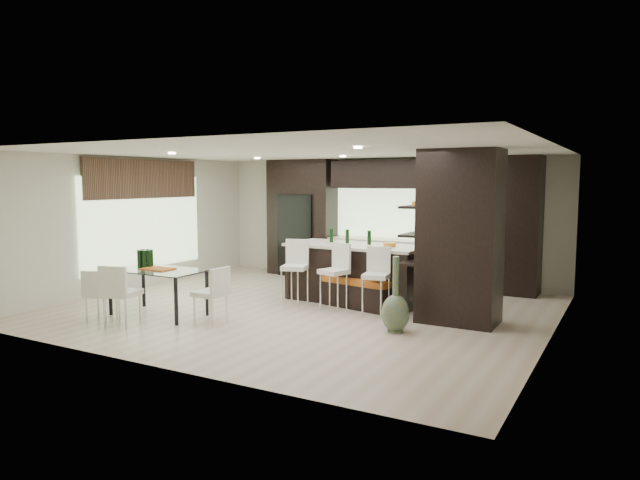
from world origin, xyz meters
The scene contains 22 objects.
ground centered at (0.00, 0.00, 0.00)m, with size 8.00×8.00×0.00m, color #C3AD95.
back_wall centered at (0.00, 3.50, 1.35)m, with size 8.00×0.02×2.70m, color beige.
left_wall centered at (-4.00, 0.00, 1.35)m, with size 0.02×7.00×2.70m, color beige.
right_wall centered at (4.00, 0.00, 1.35)m, with size 0.02×7.00×2.70m, color beige.
ceiling centered at (0.00, 0.00, 2.70)m, with size 8.00×7.00×0.02m, color white.
window_left centered at (-3.96, 0.20, 1.35)m, with size 0.04×3.20×1.90m, color #B2D199.
window_back centered at (0.60, 3.46, 1.55)m, with size 3.40×0.04×1.20m, color #B2D199.
stone_accent centered at (-3.93, 0.20, 2.25)m, with size 0.08×3.00×0.80m, color brown.
ceiling_spots centered at (0.00, 0.25, 2.68)m, with size 4.00×3.00×0.02m, color white.
back_cabinetry centered at (0.50, 3.17, 1.35)m, with size 6.80×0.68×2.70m, color black.
refrigerator centered at (-1.90, 3.12, 0.95)m, with size 0.90×0.68×1.90m, color black.
partition_column centered at (2.60, 0.40, 1.35)m, with size 1.20×0.80×2.70m, color black.
kitchen_island centered at (0.51, 1.03, 0.53)m, with size 2.54×1.09×1.06m, color black.
stool_left centered at (-0.28, 0.17, 0.47)m, with size 0.42×0.42×0.95m, color white.
stool_mid centered at (0.51, 0.18, 0.46)m, with size 0.41×0.41×0.92m, color white.
stool_right centered at (1.29, 0.18, 0.45)m, with size 0.40×0.40×0.91m, color white.
bench centered at (0.78, 0.61, 0.26)m, with size 1.37×0.53×0.53m, color black.
floor_vase centered at (1.95, -0.63, 0.56)m, with size 0.41×0.41×1.12m, color #4C5B41, non-canonical shape.
dining_table centered at (-1.86, -1.54, 0.38)m, with size 1.59×0.90×0.77m, color white.
chair_near centered at (-1.86, -2.31, 0.44)m, with size 0.47×0.47×0.88m, color white.
chair_far centered at (-2.36, -2.28, 0.38)m, with size 0.41×0.41×0.77m, color white.
chair_end centered at (-0.76, -1.54, 0.41)m, with size 0.44×0.44×0.82m, color white.
Camera 1 is at (4.97, -8.33, 2.22)m, focal length 32.00 mm.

